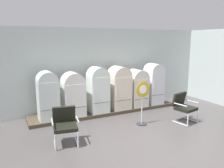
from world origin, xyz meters
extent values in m
cube|color=#494444|center=(0.00, 0.00, -0.03)|extent=(12.00, 10.00, 0.05)
cube|color=silver|center=(0.00, 3.66, 1.52)|extent=(11.76, 0.12, 3.04)
cube|color=#47443F|center=(0.00, 3.66, 2.69)|extent=(11.76, 0.07, 0.06)
cube|color=silver|center=(4.66, 2.50, 1.52)|extent=(0.12, 2.20, 3.04)
cube|color=#42382A|center=(0.00, 3.02, 0.06)|extent=(5.43, 0.95, 0.12)
cube|color=silver|center=(-2.05, 2.89, 0.73)|extent=(0.63, 0.61, 1.23)
cylinder|color=silver|center=(-2.05, 2.89, 1.35)|extent=(0.63, 0.60, 0.63)
cube|color=#383838|center=(-2.05, 2.59, 0.51)|extent=(0.58, 0.01, 0.01)
cylinder|color=silver|center=(-1.80, 2.57, 0.88)|extent=(0.02, 0.02, 0.28)
cube|color=white|center=(-1.23, 2.89, 0.67)|extent=(0.71, 0.60, 1.10)
cylinder|color=white|center=(-1.23, 2.89, 1.22)|extent=(0.71, 0.59, 0.71)
cube|color=#383838|center=(-1.23, 2.59, 0.47)|extent=(0.65, 0.01, 0.01)
cylinder|color=silver|center=(-1.53, 2.57, 0.80)|extent=(0.02, 0.02, 0.28)
cube|color=silver|center=(-0.34, 2.90, 0.75)|extent=(0.65, 0.63, 1.26)
cylinder|color=silver|center=(-0.34, 2.90, 1.38)|extent=(0.65, 0.62, 0.65)
cube|color=#383838|center=(-0.34, 2.59, 0.52)|extent=(0.60, 0.01, 0.01)
cylinder|color=silver|center=(-0.60, 2.57, 0.90)|extent=(0.02, 0.02, 0.28)
cube|color=beige|center=(0.52, 2.94, 0.72)|extent=(0.72, 0.69, 1.20)
cylinder|color=beige|center=(0.52, 2.94, 1.32)|extent=(0.72, 0.68, 0.72)
cube|color=#383838|center=(0.52, 2.59, 0.50)|extent=(0.66, 0.01, 0.01)
cylinder|color=silver|center=(0.23, 2.57, 0.86)|extent=(0.02, 0.02, 0.28)
cube|color=silver|center=(1.30, 2.93, 0.65)|extent=(0.67, 0.68, 1.07)
cylinder|color=silver|center=(1.30, 2.93, 1.18)|extent=(0.67, 0.67, 0.67)
cube|color=#383838|center=(1.30, 2.59, 0.46)|extent=(0.62, 0.01, 0.01)
cylinder|color=silver|center=(1.57, 2.57, 0.78)|extent=(0.02, 0.02, 0.28)
cube|color=white|center=(2.06, 2.91, 0.76)|extent=(0.61, 0.64, 1.29)
cylinder|color=white|center=(2.06, 2.91, 1.40)|extent=(0.61, 0.62, 0.61)
cube|color=#383838|center=(2.06, 2.59, 0.53)|extent=(0.56, 0.01, 0.01)
cylinder|color=silver|center=(1.81, 2.57, 0.91)|extent=(0.02, 0.02, 0.28)
cylinder|color=silver|center=(-2.25, 1.16, 0.02)|extent=(0.13, 0.57, 0.04)
cylinder|color=silver|center=(-2.30, 0.90, 0.22)|extent=(0.05, 0.05, 0.39)
cylinder|color=silver|center=(-1.72, 1.08, 0.02)|extent=(0.13, 0.57, 0.04)
cylinder|color=silver|center=(-1.77, 0.81, 0.22)|extent=(0.05, 0.05, 0.39)
cube|color=black|center=(-1.99, 1.12, 0.46)|extent=(0.66, 0.61, 0.09)
cube|color=black|center=(-1.94, 1.39, 0.72)|extent=(0.60, 0.25, 0.44)
cylinder|color=silver|center=(-2.29, 1.17, 0.64)|extent=(0.11, 0.47, 0.04)
cylinder|color=silver|center=(-1.68, 1.07, 0.64)|extent=(0.11, 0.47, 0.04)
cylinder|color=silver|center=(1.61, 0.90, 0.02)|extent=(0.15, 0.57, 0.04)
cylinder|color=silver|center=(1.66, 0.64, 0.22)|extent=(0.05, 0.05, 0.39)
cylinder|color=silver|center=(2.14, 1.00, 0.02)|extent=(0.15, 0.57, 0.04)
cylinder|color=silver|center=(2.19, 0.74, 0.22)|extent=(0.05, 0.05, 0.39)
cube|color=black|center=(1.87, 0.95, 0.46)|extent=(0.67, 0.62, 0.09)
cube|color=black|center=(1.82, 1.22, 0.72)|extent=(0.60, 0.27, 0.44)
cylinder|color=silver|center=(1.57, 0.89, 0.64)|extent=(0.13, 0.47, 0.04)
cylinder|color=silver|center=(2.17, 1.01, 0.64)|extent=(0.13, 0.47, 0.04)
cylinder|color=#2D2D30|center=(0.52, 1.44, 0.01)|extent=(0.32, 0.32, 0.03)
cylinder|color=silver|center=(0.52, 1.44, 0.58)|extent=(0.04, 0.04, 1.10)
cylinder|color=gold|center=(0.52, 1.41, 1.13)|extent=(0.48, 0.02, 0.48)
cylinder|color=white|center=(0.52, 1.40, 1.13)|extent=(0.26, 0.00, 0.26)
camera|label=1|loc=(-3.31, -4.14, 2.61)|focal=36.01mm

